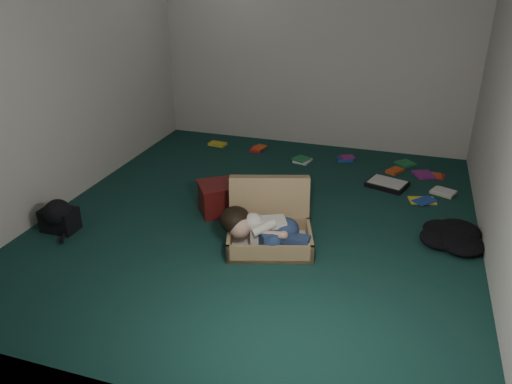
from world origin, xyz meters
The scene contains 11 objects.
floor centered at (0.00, 0.00, 0.00)m, with size 4.50×4.50×0.00m, color #143933.
wall_back centered at (0.00, 2.25, 1.30)m, with size 4.50×4.50×0.00m, color silver.
wall_front centered at (0.00, -2.25, 1.30)m, with size 4.50×4.50×0.00m, color silver.
wall_left centered at (-2.00, 0.00, 1.30)m, with size 4.50×4.50×0.00m, color silver.
suitcase centered at (0.19, -0.35, 0.16)m, with size 0.90×0.88×0.53m.
person centered at (0.19, -0.54, 0.20)m, with size 0.81×0.41×0.33m.
maroon_bin centered at (-0.40, 0.03, 0.15)m, with size 0.57×0.54×0.31m.
backpack centered at (-1.70, -0.78, 0.12)m, with size 0.39×0.31×0.23m, color black, non-canonical shape.
clothing_pile centered at (1.70, 0.08, 0.08)m, with size 0.47×0.39×0.15m, color black, non-canonical shape.
paper_tray centered at (1.11, 1.14, 0.03)m, with size 0.49×0.42×0.06m.
book_scatter centered at (0.76, 1.55, 0.01)m, with size 3.07×1.21×0.02m.
Camera 1 is at (1.25, -4.08, 2.29)m, focal length 35.00 mm.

